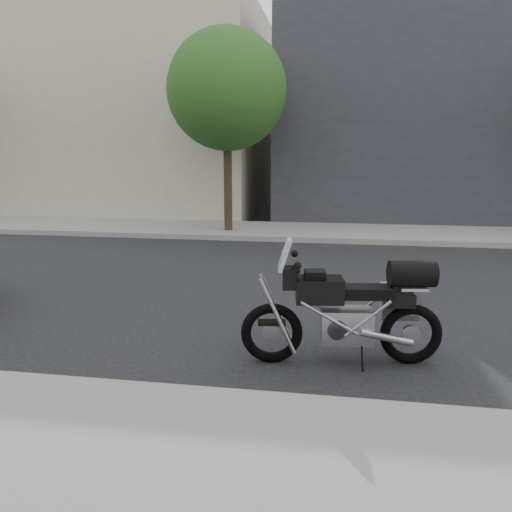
# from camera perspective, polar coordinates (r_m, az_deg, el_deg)

# --- Properties ---
(ground) EXTENTS (120.00, 120.00, 0.00)m
(ground) POSITION_cam_1_polar(r_m,az_deg,el_deg) (8.83, 1.15, -4.11)
(ground) COLOR black
(ground) RESTS_ON ground
(far_sidewalk) EXTENTS (44.00, 3.00, 0.15)m
(far_sidewalk) POSITION_cam_1_polar(r_m,az_deg,el_deg) (15.14, 4.67, 2.82)
(far_sidewalk) COLOR gray
(far_sidewalk) RESTS_ON ground
(far_building_dark) EXTENTS (16.00, 11.00, 7.00)m
(far_building_dark) POSITION_cam_1_polar(r_m,az_deg,el_deg) (22.69, 24.85, 13.43)
(far_building_dark) COLOR #2B2C31
(far_building_dark) RESTS_ON ground
(far_building_cream) EXTENTS (14.00, 11.00, 8.00)m
(far_building_cream) POSITION_cam_1_polar(r_m,az_deg,el_deg) (24.22, -16.17, 15.05)
(far_building_cream) COLOR beige
(far_building_cream) RESTS_ON ground
(street_tree_mid) EXTENTS (3.40, 3.40, 5.70)m
(street_tree_mid) POSITION_cam_1_polar(r_m,az_deg,el_deg) (14.86, -3.35, 18.39)
(street_tree_mid) COLOR #372919
(street_tree_mid) RESTS_ON far_sidewalk
(motorcycle) EXTENTS (2.32, 0.95, 1.47)m
(motorcycle) POSITION_cam_1_polar(r_m,az_deg,el_deg) (5.88, 11.26, -6.06)
(motorcycle) COLOR black
(motorcycle) RESTS_ON ground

